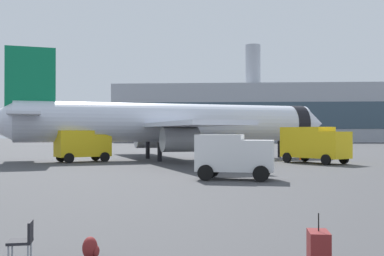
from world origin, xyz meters
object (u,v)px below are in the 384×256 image
object	(u,v)px
safety_cone_near	(246,157)
traveller_backpack	(91,248)
airplane_at_gate	(171,123)
cargo_van	(234,154)
service_truck	(82,144)
gate_chair	(24,239)
rolling_suitcase	(319,249)
fuel_truck	(314,143)
safety_cone_mid	(229,156)
safety_cone_far	(301,156)

from	to	relation	value
safety_cone_near	traveller_backpack	xyz separation A→B (m)	(-4.86, -36.03, -0.14)
airplane_at_gate	cargo_van	size ratio (longest dim) A/B	7.38
service_truck	gate_chair	world-z (taller)	service_truck
rolling_suitcase	gate_chair	world-z (taller)	rolling_suitcase
fuel_truck	gate_chair	world-z (taller)	fuel_truck
traveller_backpack	gate_chair	bearing A→B (deg)	-163.95
safety_cone_mid	traveller_backpack	distance (m)	39.26
service_truck	safety_cone_far	distance (m)	21.43
traveller_backpack	cargo_van	bearing A→B (deg)	78.94
safety_cone_far	rolling_suitcase	xyz separation A→B (m)	(-5.73, -38.30, 0.04)
safety_cone_far	rolling_suitcase	size ratio (longest dim) A/B	0.64
safety_cone_far	gate_chair	distance (m)	40.11
safety_cone_mid	cargo_van	bearing A→B (deg)	-89.83
safety_cone_near	traveller_backpack	distance (m)	36.36
airplane_at_gate	safety_cone_mid	world-z (taller)	airplane_at_gate
airplane_at_gate	rolling_suitcase	xyz separation A→B (m)	(7.29, -37.25, -3.27)
cargo_van	safety_cone_mid	xyz separation A→B (m)	(-0.06, 21.77, -1.14)
fuel_truck	safety_cone_near	bearing A→B (deg)	147.87
safety_cone_far	traveller_backpack	xyz separation A→B (m)	(-10.49, -37.95, -0.11)
service_truck	safety_cone_mid	world-z (taller)	service_truck
cargo_van	safety_cone_near	distance (m)	18.77
airplane_at_gate	safety_cone_far	size ratio (longest dim) A/B	48.53
traveller_backpack	fuel_truck	bearing A→B (deg)	71.66
airplane_at_gate	traveller_backpack	distance (m)	37.15
cargo_van	safety_cone_near	bearing A→B (deg)	85.51
safety_cone_near	safety_cone_mid	bearing A→B (deg)	116.35
fuel_truck	cargo_van	xyz separation A→B (m)	(-7.33, -15.00, -0.32)
gate_chair	safety_cone_near	bearing A→B (deg)	80.38
safety_cone_near	traveller_backpack	world-z (taller)	safety_cone_near
rolling_suitcase	gate_chair	size ratio (longest dim) A/B	1.28
airplane_at_gate	safety_cone_mid	distance (m)	7.11
service_truck	cargo_van	distance (m)	20.55
safety_cone_mid	safety_cone_far	xyz separation A→B (m)	(7.16, -1.17, 0.03)
safety_cone_far	cargo_van	bearing A→B (deg)	-109.00
cargo_van	safety_cone_far	bearing A→B (deg)	71.00
traveller_backpack	gate_chair	distance (m)	1.39
safety_cone_far	airplane_at_gate	bearing A→B (deg)	-175.38
gate_chair	safety_cone_far	bearing A→B (deg)	72.89
fuel_truck	cargo_van	bearing A→B (deg)	-116.05
service_truck	cargo_van	xyz separation A→B (m)	(13.65, -15.36, -0.16)
rolling_suitcase	safety_cone_far	bearing A→B (deg)	81.49
service_truck	safety_cone_mid	bearing A→B (deg)	25.27
safety_cone_mid	safety_cone_near	bearing A→B (deg)	-63.65
safety_cone_near	rolling_suitcase	size ratio (longest dim) A/B	0.68
cargo_van	safety_cone_mid	size ratio (longest dim) A/B	7.28
cargo_van	traveller_backpack	distance (m)	17.72
rolling_suitcase	gate_chair	distance (m)	6.07
fuel_truck	airplane_at_gate	bearing A→B (deg)	161.06
safety_cone_mid	gate_chair	bearing A→B (deg)	-96.70
safety_cone_near	safety_cone_far	world-z (taller)	safety_cone_near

